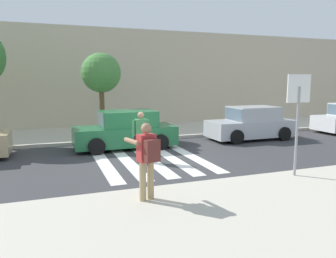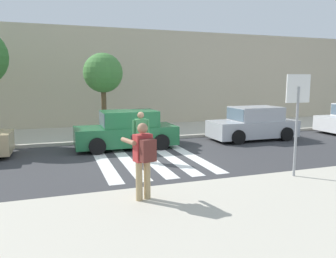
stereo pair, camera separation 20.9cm
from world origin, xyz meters
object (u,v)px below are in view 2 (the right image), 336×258
(stop_sign, at_px, (297,103))
(parked_car_green, at_px, (127,131))
(street_tree_center, at_px, (103,74))
(pedestrian_crossing, at_px, (141,134))
(parked_car_silver, at_px, (253,124))
(photographer_with_backpack, at_px, (143,155))

(stop_sign, relative_size, parked_car_green, 0.68)
(parked_car_green, relative_size, street_tree_center, 1.05)
(pedestrian_crossing, distance_m, parked_car_green, 2.46)
(stop_sign, bearing_deg, parked_car_silver, 66.25)
(stop_sign, distance_m, parked_car_silver, 6.64)
(pedestrian_crossing, height_order, parked_car_green, pedestrian_crossing)
(parked_car_green, relative_size, parked_car_silver, 1.00)
(photographer_with_backpack, bearing_deg, pedestrian_crossing, 76.44)
(stop_sign, height_order, photographer_with_backpack, stop_sign)
(parked_car_green, distance_m, parked_car_silver, 6.06)
(photographer_with_backpack, bearing_deg, parked_car_green, 81.35)
(pedestrian_crossing, bearing_deg, street_tree_center, 95.48)
(pedestrian_crossing, xyz_separation_m, parked_car_green, (0.02, 2.44, -0.25))
(parked_car_green, height_order, street_tree_center, street_tree_center)
(stop_sign, relative_size, parked_car_silver, 0.68)
(parked_car_green, bearing_deg, parked_car_silver, -0.00)
(stop_sign, xyz_separation_m, street_tree_center, (-3.97, 8.65, 0.91))
(pedestrian_crossing, bearing_deg, stop_sign, -45.07)
(parked_car_silver, distance_m, street_tree_center, 7.51)
(parked_car_green, bearing_deg, photographer_with_backpack, -98.65)
(pedestrian_crossing, xyz_separation_m, parked_car_silver, (6.08, 2.44, -0.25))
(photographer_with_backpack, bearing_deg, parked_car_silver, 42.14)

